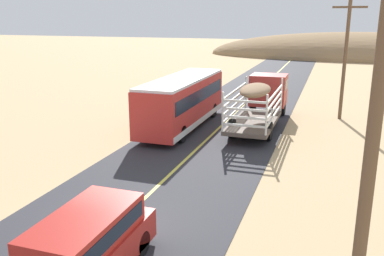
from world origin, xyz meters
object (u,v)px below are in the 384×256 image
livestock_truck (264,95)px  power_pole_mid (345,56)px  bus (183,101)px  power_pole_near (371,152)px  suv_near (88,243)px

livestock_truck → power_pole_mid: bearing=26.1°
bus → power_pole_near: bearing=-60.7°
bus → power_pole_near: 19.91m
suv_near → bus: (-3.07, 15.93, 0.66)m
bus → suv_near: bearing=-79.1°
livestock_truck → bus: (-4.63, -3.29, -0.04)m
bus → power_pole_mid: power_pole_mid is taller
power_pole_mid → bus: bearing=-149.2°
suv_near → bus: size_ratio=0.46×
power_pole_near → power_pole_mid: size_ratio=1.09×
bus → livestock_truck: bearing=35.5°
livestock_truck → power_pole_near: size_ratio=1.09×
livestock_truck → bus: size_ratio=0.97×
power_pole_near → livestock_truck: bearing=103.8°
suv_near → power_pole_mid: size_ratio=0.57×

